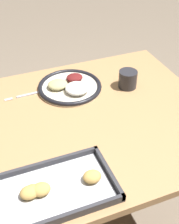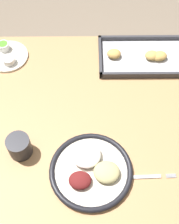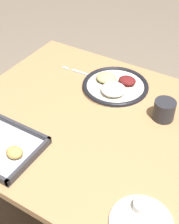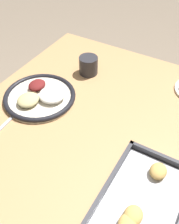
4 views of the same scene
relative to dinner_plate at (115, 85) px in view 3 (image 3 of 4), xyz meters
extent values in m
plane|color=#7A6B59|center=(-0.01, 0.22, -0.75)|extent=(8.00, 8.00, 0.00)
cube|color=#AD7F51|center=(-0.01, 0.22, -0.03)|extent=(1.01, 0.87, 0.03)
cylinder|color=#AD7F51|center=(0.45, -0.16, -0.40)|extent=(0.06, 0.06, 0.71)
cylinder|color=beige|center=(0.00, 0.00, -0.01)|extent=(0.28, 0.28, 0.01)
torus|color=black|center=(0.00, 0.00, 0.00)|extent=(0.29, 0.29, 0.02)
ellipsoid|color=white|center=(-0.02, 0.05, 0.02)|extent=(0.10, 0.10, 0.04)
ellipsoid|color=maroon|center=(-0.04, -0.04, 0.01)|extent=(0.08, 0.07, 0.03)
ellipsoid|color=tan|center=(0.05, -0.02, 0.01)|extent=(0.09, 0.08, 0.03)
cube|color=#B2B2B7|center=(0.17, -0.02, -0.01)|extent=(0.14, 0.02, 0.00)
cylinder|color=#B2B2B7|center=(0.27, -0.03, -0.01)|extent=(0.04, 0.00, 0.00)
cylinder|color=#B2B2B7|center=(0.27, -0.02, -0.01)|extent=(0.04, 0.00, 0.00)
cylinder|color=#B2B2B7|center=(0.27, -0.02, -0.01)|extent=(0.04, 0.00, 0.00)
cylinder|color=#B2B2B7|center=(0.27, -0.02, -0.01)|extent=(0.04, 0.00, 0.00)
cylinder|color=white|center=(-0.36, 0.53, -0.01)|extent=(0.18, 0.18, 0.01)
cylinder|color=silver|center=(-0.34, 0.49, 0.01)|extent=(0.05, 0.05, 0.03)
cylinder|color=#C67F23|center=(-0.34, 0.49, 0.02)|extent=(0.04, 0.04, 0.01)
cube|color=#333338|center=(0.25, 0.41, 0.00)|extent=(0.42, 0.01, 0.02)
cube|color=#333338|center=(0.05, 0.52, 0.00)|extent=(0.01, 0.23, 0.02)
ellipsoid|color=tan|center=(0.10, 0.53, 0.01)|extent=(0.06, 0.05, 0.03)
cylinder|color=#28282D|center=(-0.25, 0.08, 0.03)|extent=(0.08, 0.08, 0.08)
camera|label=1|loc=(0.35, 1.12, 0.78)|focal=50.00mm
camera|label=2|loc=(-0.01, -0.41, 1.00)|focal=50.00mm
camera|label=3|loc=(-0.47, 1.00, 0.79)|focal=50.00mm
camera|label=4|loc=(0.59, 0.57, 0.68)|focal=42.00mm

